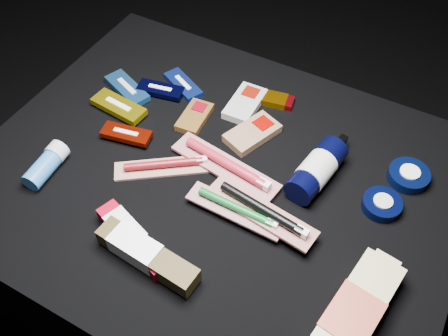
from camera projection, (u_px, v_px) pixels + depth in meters
The scene contains 22 objects.
ground at pixel (217, 267), 1.34m from camera, with size 3.00×3.00×0.00m, color black.
cloth_table at pixel (216, 227), 1.18m from camera, with size 0.98×0.78×0.40m, color black.
luna_bar_0 at pixel (183, 85), 1.19m from camera, with size 0.12×0.09×0.01m.
luna_bar_1 at pixel (127, 88), 1.18m from camera, with size 0.14×0.09×0.02m.
luna_bar_2 at pixel (160, 90), 1.17m from camera, with size 0.11×0.06×0.01m.
luna_bar_3 at pixel (119, 107), 1.13m from camera, with size 0.13×0.06×0.02m.
luna_bar_4 at pixel (126, 134), 1.08m from camera, with size 0.11×0.06×0.01m.
clif_bar_0 at pixel (195, 116), 1.13m from camera, with size 0.06×0.10×0.02m.
clif_bar_1 at pixel (246, 102), 1.15m from camera, with size 0.07×0.12×0.02m.
clif_bar_2 at pixel (254, 132), 1.09m from camera, with size 0.10×0.14×0.02m.
power_bar at pixel (269, 99), 1.16m from camera, with size 0.13×0.06×0.02m.
lotion_bottle at pixel (317, 170), 1.00m from camera, with size 0.08×0.20×0.06m.
cream_tin_upper at pixel (408, 176), 1.01m from camera, with size 0.08×0.08×0.03m.
cream_tin_lower at pixel (382, 204), 0.97m from camera, with size 0.08×0.08×0.02m.
bodywash_bottle at pixel (355, 312), 0.82m from camera, with size 0.10×0.23×0.05m.
deodorant_stick at pixel (46, 165), 1.02m from camera, with size 0.05×0.11×0.04m.
toothbrush_pack_0 at pixel (165, 166), 1.03m from camera, with size 0.19×0.16×0.02m.
toothbrush_pack_1 at pixel (227, 166), 1.02m from camera, with size 0.25×0.09×0.03m.
toothbrush_pack_2 at pixel (237, 210), 0.95m from camera, with size 0.20×0.05×0.02m.
toothbrush_pack_3 at pixel (263, 211), 0.93m from camera, with size 0.23×0.08×0.03m.
toothpaste_carton_red at pixel (131, 236), 0.92m from camera, with size 0.18×0.10×0.04m.
toothpaste_carton_green at pixel (143, 253), 0.88m from camera, with size 0.21×0.06×0.04m.
Camera 1 is at (0.32, -0.55, 1.21)m, focal length 40.00 mm.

